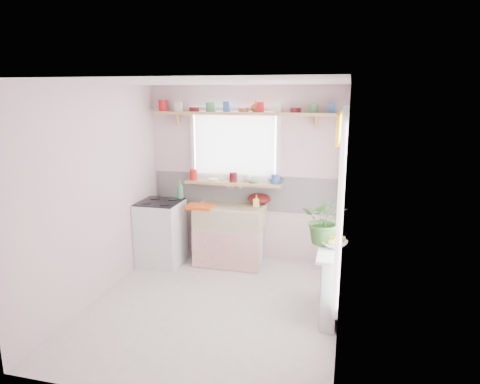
# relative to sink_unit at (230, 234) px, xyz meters

# --- Properties ---
(room) EXTENTS (3.20, 3.20, 3.20)m
(room) POSITION_rel_sink_unit_xyz_m (0.81, -0.43, 0.94)
(room) COLOR silver
(room) RESTS_ON ground
(sink_unit) EXTENTS (0.95, 0.65, 1.11)m
(sink_unit) POSITION_rel_sink_unit_xyz_m (0.00, 0.00, 0.00)
(sink_unit) COLOR white
(sink_unit) RESTS_ON ground
(cooker) EXTENTS (0.58, 0.58, 0.93)m
(cooker) POSITION_rel_sink_unit_xyz_m (-0.95, -0.24, 0.03)
(cooker) COLOR white
(cooker) RESTS_ON ground
(radiator_ledge) EXTENTS (0.22, 0.95, 0.78)m
(radiator_ledge) POSITION_rel_sink_unit_xyz_m (1.45, -1.09, -0.03)
(radiator_ledge) COLOR white
(radiator_ledge) RESTS_ON ground
(windowsill) EXTENTS (1.40, 0.22, 0.04)m
(windowsill) POSITION_rel_sink_unit_xyz_m (-0.00, 0.19, 0.71)
(windowsill) COLOR tan
(windowsill) RESTS_ON room
(pine_shelf) EXTENTS (2.52, 0.24, 0.04)m
(pine_shelf) POSITION_rel_sink_unit_xyz_m (0.15, 0.18, 1.69)
(pine_shelf) COLOR tan
(pine_shelf) RESTS_ON room
(shelf_crockery) EXTENTS (2.47, 0.11, 0.12)m
(shelf_crockery) POSITION_rel_sink_unit_xyz_m (0.15, 0.18, 1.76)
(shelf_crockery) COLOR red
(shelf_crockery) RESTS_ON pine_shelf
(sill_crockery) EXTENTS (1.35, 0.11, 0.12)m
(sill_crockery) POSITION_rel_sink_unit_xyz_m (-0.00, 0.19, 0.78)
(sill_crockery) COLOR red
(sill_crockery) RESTS_ON windowsill
(dish_tray) EXTENTS (0.37, 0.28, 0.04)m
(dish_tray) POSITION_rel_sink_unit_xyz_m (-0.38, -0.19, 0.44)
(dish_tray) COLOR #E35014
(dish_tray) RESTS_ON sink_unit
(colander) EXTENTS (0.44, 0.44, 0.15)m
(colander) POSITION_rel_sink_unit_xyz_m (0.37, 0.21, 0.49)
(colander) COLOR #520F0E
(colander) RESTS_ON sink_unit
(jade_plant) EXTENTS (0.50, 0.44, 0.54)m
(jade_plant) POSITION_rel_sink_unit_xyz_m (1.36, -1.01, 0.61)
(jade_plant) COLOR #325C25
(jade_plant) RESTS_ON radiator_ledge
(fruit_bowl) EXTENTS (0.31, 0.31, 0.06)m
(fruit_bowl) POSITION_rel_sink_unit_xyz_m (1.48, -1.10, 0.38)
(fruit_bowl) COLOR silver
(fruit_bowl) RESTS_ON radiator_ledge
(herb_pot) EXTENTS (0.13, 0.11, 0.22)m
(herb_pot) POSITION_rel_sink_unit_xyz_m (1.48, -0.97, 0.45)
(herb_pot) COLOR #336D2B
(herb_pot) RESTS_ON radiator_ledge
(soap_bottle_sink) EXTENTS (0.08, 0.08, 0.17)m
(soap_bottle_sink) POSITION_rel_sink_unit_xyz_m (0.37, 0.05, 0.50)
(soap_bottle_sink) COLOR #FFF371
(soap_bottle_sink) RESTS_ON sink_unit
(sill_cup) EXTENTS (0.16, 0.16, 0.10)m
(sill_cup) POSITION_rel_sink_unit_xyz_m (0.20, 0.25, 0.78)
(sill_cup) COLOR silver
(sill_cup) RESTS_ON windowsill
(sill_bowl) EXTENTS (0.27, 0.27, 0.07)m
(sill_bowl) POSITION_rel_sink_unit_xyz_m (0.61, 0.25, 0.76)
(sill_bowl) COLOR #2F5699
(sill_bowl) RESTS_ON windowsill
(shelf_vase) EXTENTS (0.16, 0.16, 0.15)m
(shelf_vase) POSITION_rel_sink_unit_xyz_m (0.31, 0.24, 1.78)
(shelf_vase) COLOR #A95234
(shelf_vase) RESTS_ON pine_shelf
(cooker_bottle) EXTENTS (0.11, 0.11, 0.26)m
(cooker_bottle) POSITION_rel_sink_unit_xyz_m (-0.73, -0.02, 0.61)
(cooker_bottle) COLOR #3F7E54
(cooker_bottle) RESTS_ON cooker
(fruit) EXTENTS (0.20, 0.14, 0.10)m
(fruit) POSITION_rel_sink_unit_xyz_m (1.49, -1.10, 0.43)
(fruit) COLOR orange
(fruit) RESTS_ON fruit_bowl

